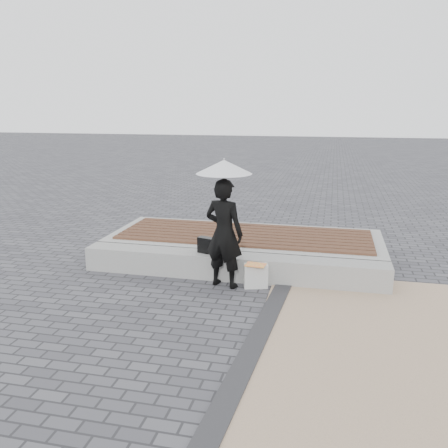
{
  "coord_description": "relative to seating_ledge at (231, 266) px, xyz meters",
  "views": [
    {
      "loc": [
        1.53,
        -5.58,
        2.74
      ],
      "look_at": [
        -0.04,
        1.23,
        1.0
      ],
      "focal_mm": 37.91,
      "sensor_mm": 36.0,
      "label": 1
    }
  ],
  "objects": [
    {
      "name": "parasol",
      "position": [
        -0.04,
        -0.37,
        1.67
      ],
      "size": [
        0.84,
        0.84,
        1.07
      ],
      "rotation": [
        0.0,
        0.0,
        0.39
      ],
      "color": "silver",
      "rests_on": "ground"
    },
    {
      "name": "edging_band",
      "position": [
        0.75,
        -2.1,
        -0.18
      ],
      "size": [
        0.61,
        5.2,
        0.04
      ],
      "primitive_type": "cube",
      "rotation": [
        0.0,
        0.0,
        -0.07
      ],
      "color": "#2E2D30",
      "rests_on": "ground"
    },
    {
      "name": "woman",
      "position": [
        -0.04,
        -0.37,
        0.65
      ],
      "size": [
        0.71,
        0.55,
        1.7
      ],
      "primitive_type": "imported",
      "rotation": [
        0.0,
        0.0,
        2.88
      ],
      "color": "black",
      "rests_on": "ground"
    },
    {
      "name": "handbag",
      "position": [
        -0.38,
        -0.02,
        0.33
      ],
      "size": [
        0.39,
        0.23,
        0.26
      ],
      "primitive_type": "cube",
      "rotation": [
        0.0,
        0.0,
        -0.29
      ],
      "color": "black",
      "rests_on": "seating_ledge"
    },
    {
      "name": "seating_ledge",
      "position": [
        0.0,
        0.0,
        0.0
      ],
      "size": [
        5.0,
        0.45,
        0.4
      ],
      "primitive_type": "cube",
      "color": "#979792",
      "rests_on": "ground"
    },
    {
      "name": "canvas_tote",
      "position": [
        0.46,
        -0.34,
        -0.01
      ],
      "size": [
        0.39,
        0.24,
        0.38
      ],
      "primitive_type": "cube",
      "rotation": [
        0.0,
        0.0,
        0.27
      ],
      "color": "beige",
      "rests_on": "ground"
    },
    {
      "name": "timber_decking",
      "position": [
        0.0,
        1.2,
        0.22
      ],
      "size": [
        4.6,
        1.6,
        0.04
      ],
      "primitive_type": null,
      "color": "brown",
      "rests_on": "timber_platform"
    },
    {
      "name": "timber_platform",
      "position": [
        0.0,
        1.2,
        0.0
      ],
      "size": [
        5.0,
        2.0,
        0.4
      ],
      "primitive_type": "cube",
      "color": "#A2A29D",
      "rests_on": "ground"
    },
    {
      "name": "ground",
      "position": [
        0.0,
        -1.6,
        -0.2
      ],
      "size": [
        80.0,
        80.0,
        0.0
      ],
      "primitive_type": "plane",
      "color": "#4E4D52",
      "rests_on": "ground"
    },
    {
      "name": "magazine",
      "position": [
        0.46,
        -0.39,
        0.19
      ],
      "size": [
        0.32,
        0.25,
        0.01
      ],
      "primitive_type": "cube",
      "rotation": [
        0.0,
        0.0,
        -0.09
      ],
      "color": "#F42937",
      "rests_on": "canvas_tote"
    }
  ]
}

